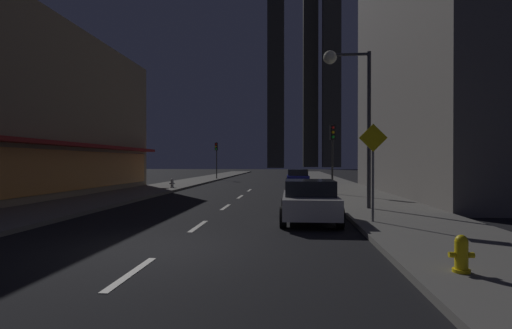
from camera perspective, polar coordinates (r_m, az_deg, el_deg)
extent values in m
cube|color=black|center=(41.00, 0.95, -2.59)|extent=(78.00, 136.00, 0.10)
cube|color=#605E59|center=(41.09, 10.74, -2.41)|extent=(4.00, 76.00, 0.15)
cube|color=#605E59|center=(42.07, -8.61, -2.35)|extent=(4.00, 76.00, 0.15)
cube|color=silver|center=(7.72, -18.05, -15.16)|extent=(0.16, 2.20, 0.01)
cube|color=silver|center=(12.56, -8.59, -9.09)|extent=(0.16, 2.20, 0.01)
cube|color=silver|center=(17.61, -4.57, -6.36)|extent=(0.16, 2.20, 0.01)
cube|color=silver|center=(22.72, -2.37, -4.84)|extent=(0.16, 2.20, 0.01)
cube|color=silver|center=(27.87, -0.99, -3.87)|extent=(0.16, 2.20, 0.01)
cube|color=#D88C3F|center=(23.33, -25.69, -0.82)|extent=(0.10, 20.60, 2.20)
cube|color=maroon|center=(23.14, -24.85, 2.64)|extent=(0.90, 21.20, 0.20)
cube|color=slate|center=(28.74, 30.09, 17.88)|extent=(11.00, 20.00, 21.48)
cube|color=#363429|center=(139.90, 2.99, 12.04)|extent=(5.78, 8.13, 60.73)
cube|color=#363328|center=(163.96, 8.12, 13.28)|extent=(5.95, 7.44, 77.39)
cube|color=#464234|center=(160.54, 11.18, 13.67)|extent=(6.92, 7.28, 78.02)
cube|color=silver|center=(13.50, 7.94, -5.82)|extent=(1.80, 4.20, 0.65)
cube|color=black|center=(13.25, 7.98, -3.50)|extent=(1.64, 2.00, 0.55)
cylinder|color=black|center=(14.90, 4.26, -6.29)|extent=(0.22, 0.68, 0.68)
cylinder|color=black|center=(14.98, 11.05, -6.26)|extent=(0.22, 0.68, 0.68)
cylinder|color=black|center=(12.13, 4.08, -7.83)|extent=(0.22, 0.68, 0.68)
cylinder|color=black|center=(12.22, 12.43, -7.77)|extent=(0.22, 0.68, 0.68)
sphere|color=white|center=(15.52, 5.52, -4.82)|extent=(0.18, 0.18, 0.18)
sphere|color=white|center=(15.56, 9.58, -4.81)|extent=(0.18, 0.18, 0.18)
cube|color=navy|center=(32.44, 6.24, -2.20)|extent=(1.80, 4.20, 0.65)
cube|color=black|center=(32.22, 6.25, -1.22)|extent=(1.64, 2.00, 0.55)
cylinder|color=black|center=(33.85, 4.70, -2.56)|extent=(0.22, 0.68, 0.68)
cylinder|color=black|center=(33.88, 7.68, -2.55)|extent=(0.22, 0.68, 0.68)
cylinder|color=black|center=(31.05, 4.67, -2.82)|extent=(0.22, 0.68, 0.68)
cylinder|color=black|center=(31.09, 7.92, -2.82)|extent=(0.22, 0.68, 0.68)
sphere|color=white|center=(34.48, 5.25, -1.96)|extent=(0.18, 0.18, 0.18)
sphere|color=white|center=(34.50, 7.08, -1.96)|extent=(0.18, 0.18, 0.18)
cylinder|color=yellow|center=(7.71, 28.29, -11.99)|extent=(0.22, 0.22, 0.55)
sphere|color=yellow|center=(7.66, 28.29, -9.98)|extent=(0.21, 0.21, 0.21)
cylinder|color=yellow|center=(7.77, 28.28, -13.75)|extent=(0.30, 0.30, 0.06)
cylinder|color=yellow|center=(7.65, 27.16, -11.88)|extent=(0.10, 0.10, 0.10)
cylinder|color=yellow|center=(7.77, 29.39, -11.69)|extent=(0.10, 0.10, 0.10)
cylinder|color=#B2B2B2|center=(29.47, -12.40, -2.83)|extent=(0.22, 0.22, 0.55)
sphere|color=#B2B2B2|center=(29.45, -12.40, -2.30)|extent=(0.21, 0.21, 0.21)
cylinder|color=#B2B2B2|center=(29.48, -12.40, -3.31)|extent=(0.30, 0.30, 0.06)
cylinder|color=#B2B2B2|center=(29.51, -12.70, -2.78)|extent=(0.10, 0.10, 0.10)
cylinder|color=#B2B2B2|center=(29.42, -12.10, -2.79)|extent=(0.10, 0.10, 0.10)
cylinder|color=#2D2D2D|center=(23.60, 11.32, 0.80)|extent=(0.12, 0.12, 4.20)
cube|color=black|center=(23.47, 11.37, 4.72)|extent=(0.32, 0.24, 0.90)
sphere|color=red|center=(23.37, 11.41, 5.43)|extent=(0.18, 0.18, 0.18)
sphere|color=#F2B20C|center=(23.34, 11.41, 4.74)|extent=(0.18, 0.18, 0.18)
sphere|color=#19D833|center=(23.32, 11.41, 4.05)|extent=(0.18, 0.18, 0.18)
cylinder|color=#2D2D2D|center=(44.39, -5.89, 0.61)|extent=(0.12, 0.12, 4.20)
cube|color=black|center=(44.23, -5.94, 2.68)|extent=(0.32, 0.24, 0.90)
sphere|color=red|center=(44.12, -5.98, 3.05)|extent=(0.18, 0.18, 0.18)
sphere|color=#F2B20C|center=(44.11, -5.98, 2.69)|extent=(0.18, 0.18, 0.18)
sphere|color=#19D833|center=(44.10, -5.98, 2.32)|extent=(0.18, 0.18, 0.18)
cylinder|color=#38383D|center=(16.58, 16.49, 4.96)|extent=(0.16, 0.16, 6.50)
cylinder|color=#38383D|center=(16.99, 13.77, 15.65)|extent=(1.60, 0.12, 0.12)
sphere|color=#FCF7CC|center=(16.86, 10.98, 15.42)|extent=(0.56, 0.56, 0.56)
cylinder|color=slate|center=(12.91, 17.03, -2.84)|extent=(0.08, 0.08, 2.40)
cube|color=yellow|center=(12.89, 17.07, 3.83)|extent=(0.91, 0.03, 0.91)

